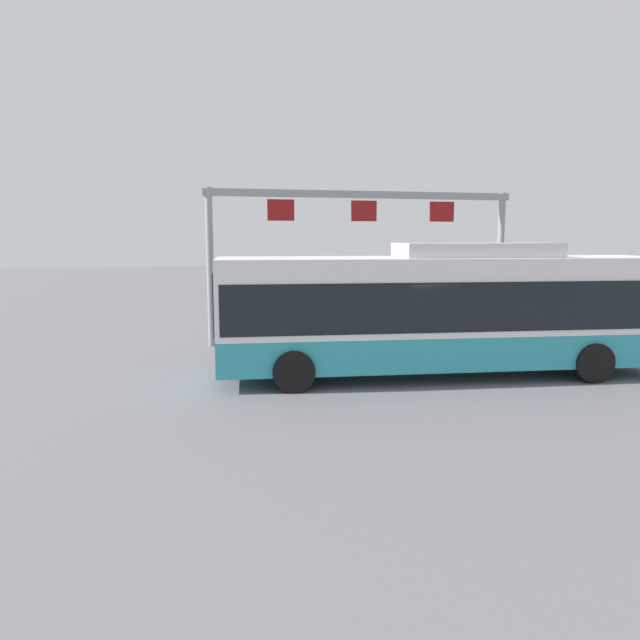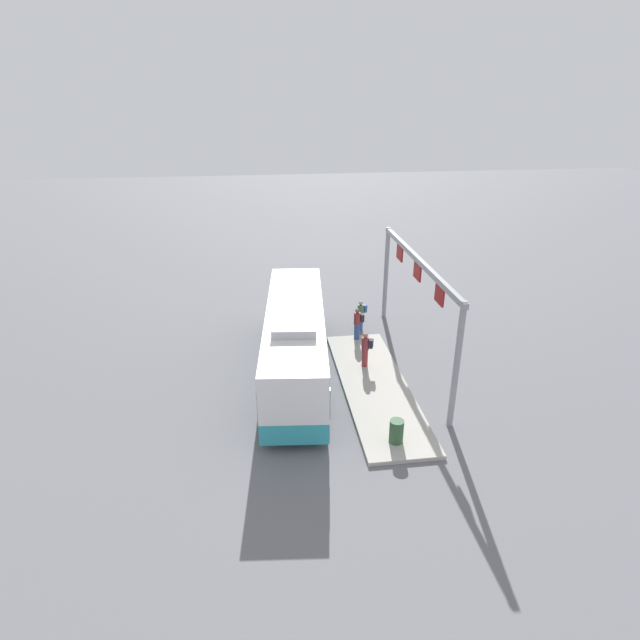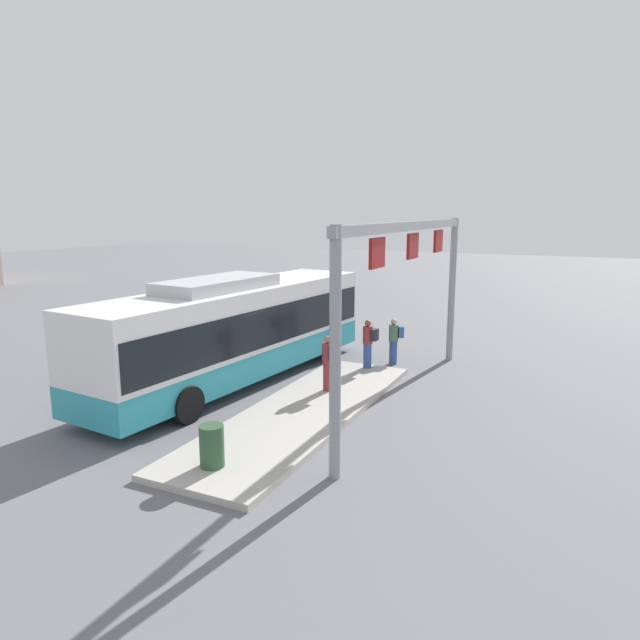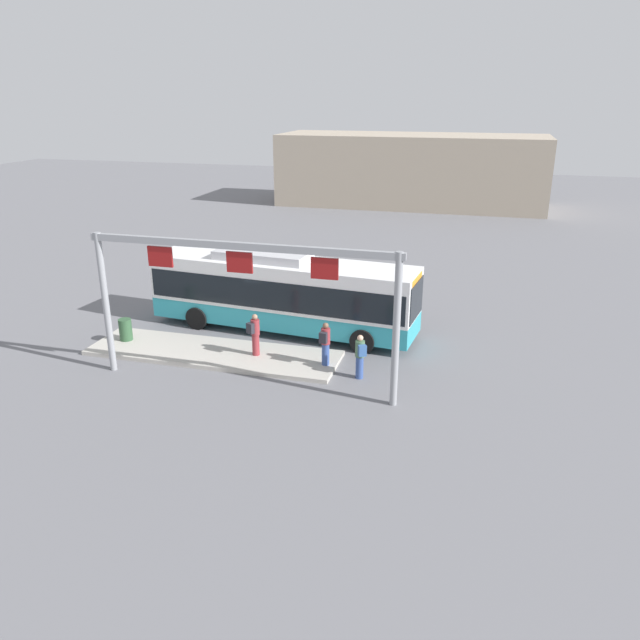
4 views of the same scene
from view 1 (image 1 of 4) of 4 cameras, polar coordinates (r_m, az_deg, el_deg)
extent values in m
plane|color=slate|center=(15.69, 11.68, -5.33)|extent=(120.00, 120.00, 0.00)
cube|color=#B2ADA3|center=(19.35, 12.51, -2.55)|extent=(10.00, 2.80, 0.16)
cube|color=teal|center=(15.53, 11.76, -2.55)|extent=(11.71, 3.61, 0.85)
cube|color=white|center=(15.34, 11.91, 2.51)|extent=(11.71, 3.61, 1.90)
cube|color=black|center=(15.36, 11.88, 1.77)|extent=(11.48, 3.63, 1.20)
cube|color=black|center=(14.52, -10.21, 1.85)|extent=(0.25, 2.12, 1.50)
cube|color=#B7B7BC|center=(15.58, 15.05, 6.66)|extent=(4.18, 2.13, 0.36)
cube|color=orange|center=(14.45, -10.02, 5.21)|extent=(0.29, 1.75, 0.28)
cylinder|color=black|center=(13.62, -2.60, -5.06)|extent=(1.02, 0.40, 1.00)
cylinder|color=black|center=(15.96, -3.30, -3.10)|extent=(1.02, 0.40, 1.00)
cylinder|color=black|center=(16.06, 25.28, -3.81)|extent=(1.02, 0.40, 1.00)
cylinder|color=black|center=(18.09, 21.22, -2.31)|extent=(1.02, 0.40, 1.00)
cylinder|color=#334C8C|center=(17.89, -1.02, -1.59)|extent=(0.31, 0.31, 0.85)
cylinder|color=maroon|center=(17.78, -1.03, 0.72)|extent=(0.38, 0.38, 0.60)
sphere|color=brown|center=(17.73, -1.03, 2.03)|extent=(0.22, 0.22, 0.22)
cube|color=#26262D|center=(18.03, -1.11, 0.92)|extent=(0.30, 0.21, 0.40)
cylinder|color=#334C8C|center=(18.15, -5.62, -2.00)|extent=(0.38, 0.38, 0.85)
cylinder|color=#476B4C|center=(18.03, -5.66, 0.27)|extent=(0.47, 0.47, 0.60)
sphere|color=tan|center=(17.98, -5.67, 1.57)|extent=(0.22, 0.22, 0.22)
cube|color=#335993|center=(18.23, -6.15, 0.45)|extent=(0.33, 0.30, 0.40)
cylinder|color=maroon|center=(18.49, 7.75, -1.34)|extent=(0.37, 0.37, 0.85)
cylinder|color=maroon|center=(18.39, 7.79, 0.89)|extent=(0.45, 0.45, 0.60)
sphere|color=#9E755B|center=(18.34, 7.81, 2.16)|extent=(0.22, 0.22, 0.22)
cube|color=#26262D|center=(18.64, 7.83, 1.08)|extent=(0.33, 0.28, 0.40)
cylinder|color=gray|center=(22.45, 17.25, 5.21)|extent=(0.24, 0.24, 5.20)
cylinder|color=gray|center=(19.46, -10.73, 5.04)|extent=(0.24, 0.24, 5.20)
cube|color=gray|center=(20.36, 4.35, 12.19)|extent=(10.90, 0.20, 0.24)
cube|color=maroon|center=(21.36, 11.88, 10.37)|extent=(0.90, 0.08, 0.70)
cube|color=maroon|center=(20.33, 4.33, 10.64)|extent=(0.90, 0.08, 0.70)
cube|color=maroon|center=(19.68, -3.87, 10.73)|extent=(0.90, 0.08, 0.70)
cylinder|color=#2D5133|center=(21.12, 22.46, -0.64)|extent=(0.52, 0.52, 0.90)
camera|label=2|loc=(30.86, 55.03, 20.51)|focal=29.02mm
camera|label=3|loc=(31.95, 29.31, 10.45)|focal=31.69mm
camera|label=4|loc=(38.27, -15.99, 17.09)|focal=34.76mm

